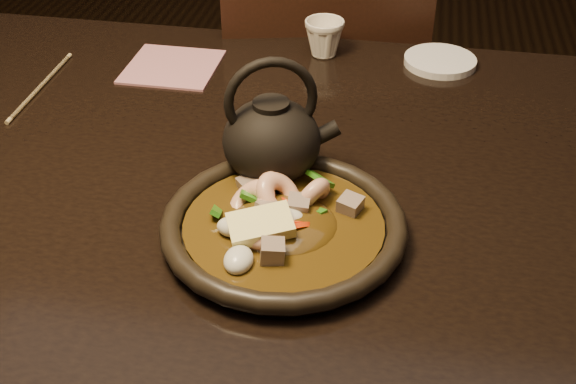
% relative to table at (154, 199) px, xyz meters
% --- Properties ---
extents(table, '(1.60, 0.90, 0.75)m').
position_rel_table_xyz_m(table, '(0.00, 0.00, 0.00)').
color(table, black).
rests_on(table, floor).
extents(chair, '(0.50, 0.50, 0.89)m').
position_rel_table_xyz_m(chair, '(0.17, 0.59, -0.19)').
color(chair, black).
rests_on(chair, floor).
extents(plate, '(0.30, 0.30, 0.03)m').
position_rel_table_xyz_m(plate, '(0.22, -0.14, 0.09)').
color(plate, black).
rests_on(plate, table).
extents(stirfry, '(0.19, 0.20, 0.07)m').
position_rel_table_xyz_m(stirfry, '(0.22, -0.14, 0.10)').
color(stirfry, '#38250A').
rests_on(stirfry, plate).
extents(saucer_right, '(0.13, 0.13, 0.01)m').
position_rel_table_xyz_m(saucer_right, '(0.41, 0.37, 0.08)').
color(saucer_right, silver).
rests_on(saucer_right, table).
extents(tea_cup, '(0.09, 0.09, 0.07)m').
position_rel_table_xyz_m(tea_cup, '(0.20, 0.37, 0.11)').
color(tea_cup, silver).
rests_on(tea_cup, table).
extents(chopsticks, '(0.01, 0.24, 0.01)m').
position_rel_table_xyz_m(chopsticks, '(-0.24, 0.17, 0.08)').
color(chopsticks, tan).
rests_on(chopsticks, table).
extents(napkin, '(0.15, 0.15, 0.00)m').
position_rel_table_xyz_m(napkin, '(-0.05, 0.28, 0.08)').
color(napkin, '#A86770').
rests_on(napkin, table).
extents(teapot, '(0.16, 0.13, 0.18)m').
position_rel_table_xyz_m(teapot, '(0.19, -0.02, 0.14)').
color(teapot, black).
rests_on(teapot, table).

